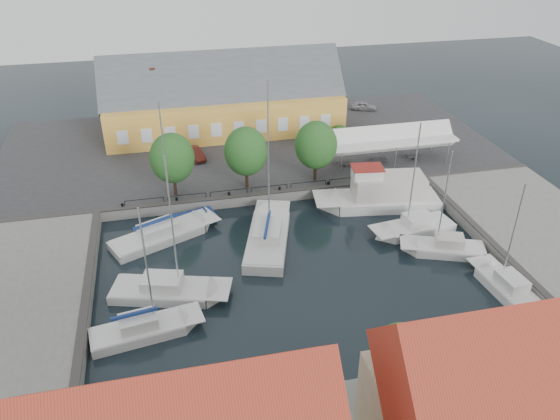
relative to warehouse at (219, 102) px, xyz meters
name	(u,v)px	position (x,y,z in m)	size (l,w,h in m)	color
ground	(296,261)	(2.60, -28.36, -4.43)	(140.00, 140.00, 0.00)	black
north_quay	(248,147)	(2.60, -5.36, -3.93)	(56.00, 26.00, 1.00)	#2D2D30
west_quay	(4,311)	(-19.40, -30.36, -3.93)	(12.00, 24.00, 1.00)	slate
east_quay	(547,237)	(24.60, -30.36, -3.93)	(12.00, 24.00, 1.00)	slate
quay_edge_fittings	(283,221)	(2.62, -23.61, -3.37)	(56.00, 24.72, 0.40)	#383533
warehouse	(219,102)	(0.00, 0.00, 0.00)	(28.56, 14.00, 9.55)	gold
tent_canopy	(390,139)	(16.60, -13.86, -0.74)	(14.00, 4.00, 2.83)	silver
quay_trees	(246,151)	(0.60, -16.36, 0.45)	(18.20, 4.20, 6.30)	black
car_silver	(364,106)	(19.83, 2.48, -2.84)	(1.40, 3.48, 1.19)	#95979C
car_red	(195,153)	(-3.81, -8.30, -2.83)	(1.27, 3.65, 1.20)	#551B13
center_sailboat	(268,238)	(0.95, -24.97, -4.07)	(6.21, 11.19, 14.62)	silver
trawler	(381,196)	(12.92, -21.13, -3.41)	(12.49, 5.26, 5.00)	silver
east_boat_a	(414,229)	(14.04, -26.23, -4.17)	(7.98, 3.56, 11.04)	silver
east_boat_b	(444,250)	(15.11, -29.91, -4.17)	(7.36, 4.66, 9.86)	silver
east_boat_c	(507,289)	(17.20, -35.82, -4.17)	(2.79, 7.45, 9.51)	silver
west_boat_a	(163,236)	(-7.95, -22.48, -4.16)	(10.06, 6.65, 12.93)	silver
west_boat_c	(168,292)	(-7.91, -30.49, -4.17)	(9.38, 5.24, 12.11)	silver
west_boat_d	(144,331)	(-9.69, -34.45, -4.16)	(7.97, 3.51, 10.46)	silver
launch_sw	(125,407)	(-10.90, -40.58, -4.34)	(5.35, 2.20, 0.98)	silver
launch_nw	(187,221)	(-5.68, -20.02, -4.34)	(5.33, 3.18, 0.88)	navy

